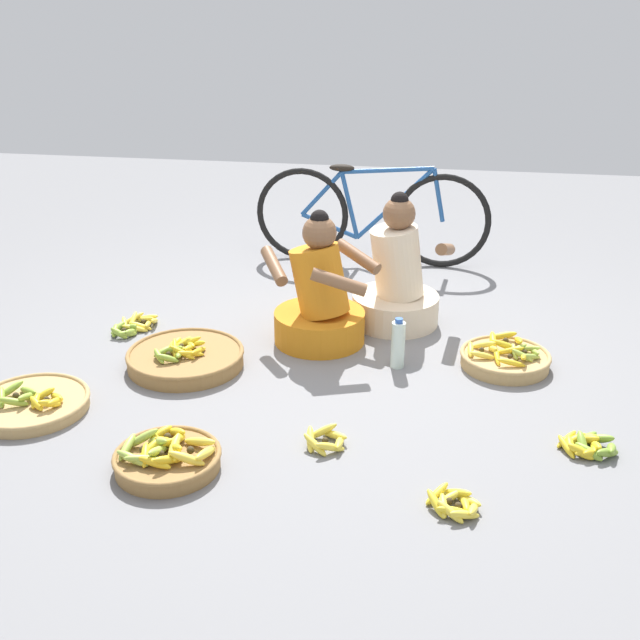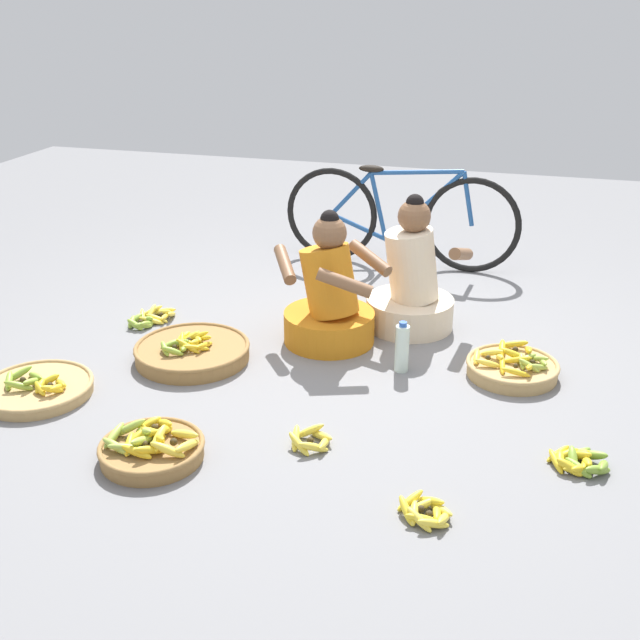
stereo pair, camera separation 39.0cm
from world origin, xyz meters
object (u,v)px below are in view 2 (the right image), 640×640
object	(u,v)px
loose_bananas_front_right	(311,440)
water_bottle	(402,348)
vendor_woman_behind	(411,286)
banana_basket_near_bicycle	(512,367)
banana_basket_front_left	(37,388)
banana_basket_back_center	(192,351)
banana_basket_front_center	(151,448)
loose_bananas_back_right	(579,461)
loose_bananas_near_vendor	(150,318)
loose_bananas_back_left	(425,512)
vendor_woman_front	(329,301)
bicycle_leaning	(400,218)

from	to	relation	value
loose_bananas_front_right	water_bottle	size ratio (longest dim) A/B	0.78
vendor_woman_behind	banana_basket_near_bicycle	bearing A→B (deg)	-37.60
banana_basket_front_left	banana_basket_near_bicycle	size ratio (longest dim) A/B	1.16
banana_basket_back_center	banana_basket_front_center	world-z (taller)	same
loose_bananas_back_right	loose_bananas_near_vendor	xyz separation A→B (m)	(-2.48, 0.91, -0.00)
banana_basket_near_bicycle	loose_bananas_back_left	distance (m)	1.34
vendor_woman_front	loose_bananas_front_right	size ratio (longest dim) A/B	3.55
banana_basket_back_center	banana_basket_near_bicycle	xyz separation A→B (m)	(1.70, 0.28, -0.00)
loose_bananas_near_vendor	banana_basket_front_left	bearing A→B (deg)	-97.06
banana_basket_back_center	loose_bananas_back_right	world-z (taller)	banana_basket_back_center
banana_basket_back_center	loose_bananas_back_right	distance (m)	2.08
vendor_woman_behind	loose_bananas_back_right	distance (m)	1.61
banana_basket_back_center	loose_bananas_back_left	distance (m)	1.77
loose_bananas_back_left	vendor_woman_behind	bearing A→B (deg)	101.77
banana_basket_back_center	loose_bananas_near_vendor	world-z (taller)	banana_basket_back_center
banana_basket_front_left	loose_bananas_near_vendor	world-z (taller)	banana_basket_front_left
banana_basket_front_center	loose_bananas_back_left	world-z (taller)	banana_basket_front_center
banana_basket_back_center	banana_basket_front_center	distance (m)	0.97
banana_basket_front_left	banana_basket_front_center	distance (m)	0.89
loose_bananas_back_left	water_bottle	size ratio (longest dim) A/B	0.85
vendor_woman_behind	bicycle_leaning	distance (m)	1.12
bicycle_leaning	loose_bananas_front_right	size ratio (longest dim) A/B	7.78
loose_bananas_back_left	banana_basket_near_bicycle	bearing A→B (deg)	78.96
vendor_woman_front	loose_bananas_front_right	distance (m)	1.13
vendor_woman_behind	banana_basket_front_left	world-z (taller)	vendor_woman_behind
water_bottle	loose_bananas_back_left	bearing A→B (deg)	-75.37
banana_basket_near_bicycle	loose_bananas_near_vendor	xyz separation A→B (m)	(-2.16, 0.11, -0.02)
bicycle_leaning	banana_basket_back_center	bearing A→B (deg)	-113.24
loose_bananas_front_right	water_bottle	bearing A→B (deg)	73.11
loose_bananas_back_right	loose_bananas_back_left	world-z (taller)	loose_bananas_back_right
banana_basket_near_bicycle	loose_bananas_back_left	world-z (taller)	banana_basket_near_bicycle
banana_basket_near_bicycle	loose_bananas_back_right	bearing A→B (deg)	-68.14
loose_bananas_near_vendor	loose_bananas_front_right	world-z (taller)	loose_bananas_front_right
vendor_woman_front	loose_bananas_back_left	xyz separation A→B (m)	(0.79, -1.46, -0.22)
loose_bananas_back_right	banana_basket_back_center	bearing A→B (deg)	165.79
vendor_woman_front	loose_bananas_back_right	world-z (taller)	vendor_woman_front
vendor_woman_front	loose_bananas_back_right	size ratio (longest dim) A/B	2.71
banana_basket_back_center	loose_bananas_front_right	distance (m)	1.09
banana_basket_front_center	banana_basket_near_bicycle	size ratio (longest dim) A/B	0.95
loose_bananas_back_right	loose_bananas_back_left	distance (m)	0.77
banana_basket_front_center	loose_bananas_back_left	xyz separation A→B (m)	(1.21, -0.09, -0.02)
banana_basket_front_center	loose_bananas_near_vendor	bearing A→B (deg)	117.45
loose_bananas_back_right	water_bottle	distance (m)	1.13
banana_basket_back_center	banana_basket_near_bicycle	bearing A→B (deg)	9.51
vendor_woman_front	water_bottle	distance (m)	0.55
banana_basket_near_bicycle	loose_bananas_front_right	bearing A→B (deg)	-131.21
vendor_woman_front	loose_bananas_back_left	bearing A→B (deg)	-61.74
loose_bananas_back_right	loose_bananas_front_right	bearing A→B (deg)	-172.60
banana_basket_back_center	banana_basket_near_bicycle	world-z (taller)	banana_basket_back_center
bicycle_leaning	banana_basket_near_bicycle	size ratio (longest dim) A/B	3.53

